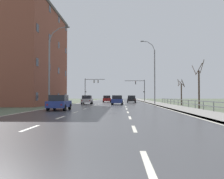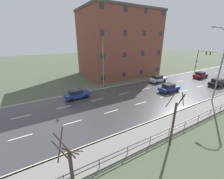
# 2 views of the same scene
# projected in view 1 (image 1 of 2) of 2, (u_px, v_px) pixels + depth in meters

# --- Properties ---
(ground_plane) EXTENTS (160.00, 160.00, 0.12)m
(ground_plane) POSITION_uv_depth(u_px,v_px,m) (113.00, 103.00, 51.29)
(ground_plane) COLOR #4C5642
(road_asphalt_strip) EXTENTS (14.00, 120.00, 0.03)m
(road_asphalt_strip) POSITION_uv_depth(u_px,v_px,m) (115.00, 101.00, 63.27)
(road_asphalt_strip) COLOR #3D3D3F
(road_asphalt_strip) RESTS_ON ground
(sidewalk_right) EXTENTS (3.00, 120.00, 0.12)m
(sidewalk_right) POSITION_uv_depth(u_px,v_px,m) (147.00, 101.00, 62.94)
(sidewalk_right) COLOR gray
(sidewalk_right) RESTS_ON ground
(guardrail) EXTENTS (0.07, 39.98, 1.00)m
(guardrail) POSITION_uv_depth(u_px,v_px,m) (192.00, 103.00, 27.78)
(guardrail) COLOR #515459
(guardrail) RESTS_ON ground
(street_lamp_midground) EXTENTS (2.55, 0.24, 11.24)m
(street_lamp_midground) POSITION_uv_depth(u_px,v_px,m) (154.00, 73.00, 42.36)
(street_lamp_midground) COLOR slate
(street_lamp_midground) RESTS_ON ground
(street_lamp_left_bank) EXTENTS (2.72, 0.24, 10.51)m
(street_lamp_left_bank) POSITION_uv_depth(u_px,v_px,m) (51.00, 68.00, 31.24)
(street_lamp_left_bank) COLOR slate
(street_lamp_left_bank) RESTS_ON ground
(traffic_signal_right) EXTENTS (5.35, 0.36, 5.78)m
(traffic_signal_right) POSITION_uv_depth(u_px,v_px,m) (141.00, 87.00, 64.32)
(traffic_signal_right) COLOR #38383A
(traffic_signal_right) RESTS_ON ground
(traffic_signal_left) EXTENTS (5.40, 0.36, 6.12)m
(traffic_signal_left) POSITION_uv_depth(u_px,v_px,m) (90.00, 86.00, 63.94)
(traffic_signal_left) COLOR #38383A
(traffic_signal_left) RESTS_ON ground
(car_mid_centre) EXTENTS (1.93, 4.15, 1.57)m
(car_mid_centre) POSITION_uv_depth(u_px,v_px,m) (87.00, 100.00, 43.37)
(car_mid_centre) COLOR #B7B7BC
(car_mid_centre) RESTS_ON ground
(car_far_left) EXTENTS (1.96, 4.16, 1.57)m
(car_far_left) POSITION_uv_depth(u_px,v_px,m) (117.00, 100.00, 40.20)
(car_far_left) COLOR navy
(car_far_left) RESTS_ON ground
(car_near_right) EXTENTS (1.91, 4.14, 1.57)m
(car_near_right) POSITION_uv_depth(u_px,v_px,m) (131.00, 99.00, 51.76)
(car_near_right) COLOR black
(car_near_right) RESTS_ON ground
(car_distant) EXTENTS (1.93, 4.15, 1.57)m
(car_distant) POSITION_uv_depth(u_px,v_px,m) (107.00, 99.00, 55.39)
(car_distant) COLOR maroon
(car_distant) RESTS_ON ground
(car_near_left) EXTENTS (1.92, 4.14, 1.57)m
(car_near_left) POSITION_uv_depth(u_px,v_px,m) (59.00, 103.00, 24.44)
(car_near_left) COLOR navy
(car_near_left) RESTS_ON ground
(brick_building) EXTENTS (13.54, 19.25, 16.32)m
(brick_building) POSITION_uv_depth(u_px,v_px,m) (16.00, 56.00, 40.81)
(brick_building) COLOR brown
(brick_building) RESTS_ON ground
(bare_tree_mid) EXTENTS (1.20, 1.21, 5.71)m
(bare_tree_mid) POSITION_uv_depth(u_px,v_px,m) (199.00, 86.00, 28.13)
(bare_tree_mid) COLOR #423328
(bare_tree_mid) RESTS_ON ground
(bare_tree_far) EXTENTS (1.14, 1.16, 4.21)m
(bare_tree_far) POSITION_uv_depth(u_px,v_px,m) (181.00, 92.00, 38.36)
(bare_tree_far) COLOR #423328
(bare_tree_far) RESTS_ON ground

